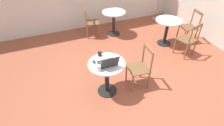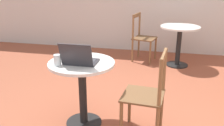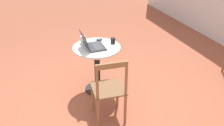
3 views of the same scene
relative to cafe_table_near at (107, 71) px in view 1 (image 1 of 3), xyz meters
name	(u,v)px [view 1 (image 1 of 3)]	position (x,y,z in m)	size (l,w,h in m)	color
ground_plane	(126,89)	(0.39, -0.10, -0.55)	(16.00, 16.00, 0.00)	#9E5138
cafe_table_near	(107,71)	(0.00, 0.00, 0.00)	(0.71, 0.71, 0.75)	black
cafe_table_mid	(167,26)	(2.26, 1.15, 0.00)	(0.71, 0.71, 0.75)	black
cafe_table_far	(114,18)	(1.10, 2.27, 0.00)	(0.71, 0.71, 0.75)	black
chair_near_right	(140,68)	(0.72, -0.06, -0.09)	(0.44, 0.44, 0.93)	brown
chair_mid_right	(190,27)	(2.99, 1.03, -0.09)	(0.47, 0.47, 0.93)	brown
chair_mid_front	(188,40)	(2.43, 0.46, -0.09)	(0.49, 0.49, 0.93)	brown
chair_far_left	(91,22)	(0.40, 2.43, -0.09)	(0.49, 0.49, 0.93)	brown
laptop	(108,63)	(0.01, -0.07, 0.25)	(0.34, 0.32, 0.25)	#2D2D33
mouse	(94,62)	(-0.21, 0.11, 0.21)	(0.06, 0.10, 0.03)	#2D2D33
mug	(100,54)	(-0.04, 0.27, 0.24)	(0.11, 0.07, 0.08)	black
drinking_glass	(99,68)	(-0.20, -0.16, 0.25)	(0.07, 0.07, 0.11)	silver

